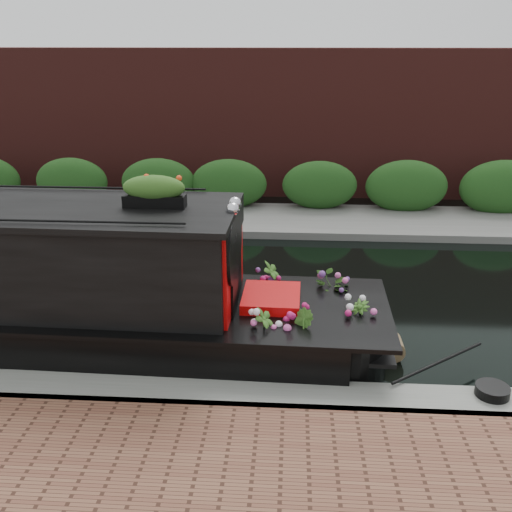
{
  "coord_description": "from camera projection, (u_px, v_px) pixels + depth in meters",
  "views": [
    {
      "loc": [
        1.43,
        -9.12,
        4.25
      ],
      "look_at": [
        0.89,
        -0.6,
        0.97
      ],
      "focal_mm": 40.0,
      "sensor_mm": 36.0,
      "label": 1
    }
  ],
  "objects": [
    {
      "name": "ground",
      "position": [
        208.0,
        294.0,
        10.1
      ],
      "size": [
        80.0,
        80.0,
        0.0
      ],
      "primitive_type": "plane",
      "color": "black",
      "rests_on": "ground"
    },
    {
      "name": "near_bank_coping",
      "position": [
        170.0,
        406.0,
        7.03
      ],
      "size": [
        40.0,
        0.6,
        0.5
      ],
      "primitive_type": "cube",
      "color": "gray",
      "rests_on": "ground"
    },
    {
      "name": "far_bank_path",
      "position": [
        233.0,
        222.0,
        14.01
      ],
      "size": [
        40.0,
        2.4,
        0.34
      ],
      "primitive_type": "cube",
      "color": "#62615D",
      "rests_on": "ground"
    },
    {
      "name": "far_hedge",
      "position": [
        236.0,
        212.0,
        14.85
      ],
      "size": [
        40.0,
        1.1,
        2.8
      ],
      "primitive_type": "cube",
      "color": "#1D4517",
      "rests_on": "ground"
    },
    {
      "name": "far_brick_wall",
      "position": [
        243.0,
        192.0,
        16.81
      ],
      "size": [
        40.0,
        1.0,
        8.0
      ],
      "primitive_type": "cube",
      "color": "#4A1C19",
      "rests_on": "ground"
    },
    {
      "name": "rope_fender",
      "position": [
        392.0,
        347.0,
        8.07
      ],
      "size": [
        0.32,
        0.37,
        0.32
      ],
      "primitive_type": "cylinder",
      "rotation": [
        1.57,
        0.0,
        0.0
      ],
      "color": "brown",
      "rests_on": "ground"
    },
    {
      "name": "coiled_mooring_rope",
      "position": [
        492.0,
        391.0,
        6.8
      ],
      "size": [
        0.4,
        0.4,
        0.12
      ],
      "primitive_type": "cylinder",
      "color": "black",
      "rests_on": "near_bank_coping"
    }
  ]
}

